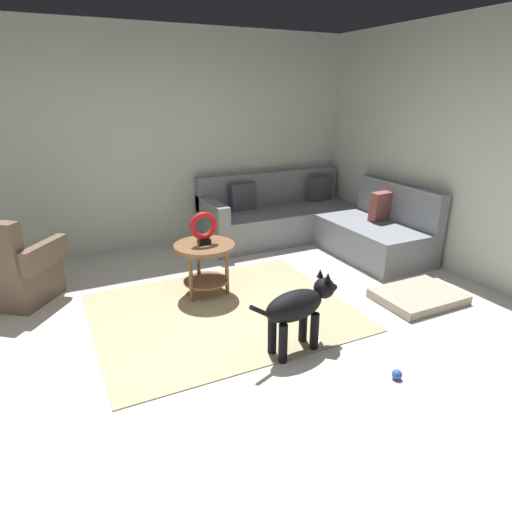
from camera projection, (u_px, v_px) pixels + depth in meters
The scene contains 11 objects.
ground_plane at pixel (238, 360), 3.45m from camera, with size 6.00×6.00×0.10m, color silver.
wall_back at pixel (141, 142), 5.43m from camera, with size 6.00×0.12×2.70m, color silver.
area_rug at pixel (223, 312), 4.08m from camera, with size 2.30×1.90×0.01m, color tan.
sectional_couch at pixel (313, 223), 5.84m from camera, with size 2.20×2.25×0.88m.
armchair at pixel (12, 271), 4.18m from camera, with size 1.00×0.96×0.88m.
side_table at pixel (205, 256), 4.31m from camera, with size 0.60×0.60×0.54m.
torus_sculpture at pixel (204, 227), 4.20m from camera, with size 0.28×0.08×0.33m.
dog_bed_mat at pixel (418, 296), 4.30m from camera, with size 0.80×0.60×0.09m, color #B2A38E.
dog at pixel (299, 307), 3.36m from camera, with size 0.85×0.29×0.63m.
dog_toy_ball at pixel (397, 374), 3.13m from camera, with size 0.07×0.07×0.07m, color blue.
dog_toy_rope at pixel (318, 341), 3.57m from camera, with size 0.05×0.05×0.15m, color silver.
Camera 1 is at (-1.16, -2.70, 1.94)m, focal length 30.56 mm.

